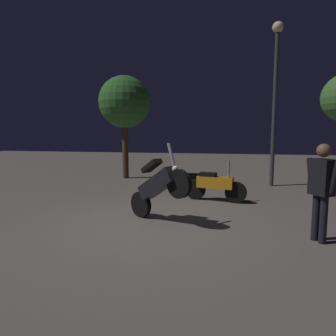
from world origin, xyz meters
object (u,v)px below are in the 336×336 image
Objects in this scene: motorcycle_black_foreground at (158,186)px; motorcycle_orange_parked_left at (215,185)px; streetlamp_near at (275,85)px; person_rider_beside at (322,184)px.

motorcycle_black_foreground reaches higher than motorcycle_orange_parked_left.
motorcycle_black_foreground is at bearing -121.15° from streetlamp_near.
motorcycle_black_foreground is 2.38m from motorcycle_orange_parked_left.
person_rider_beside reaches higher than motorcycle_orange_parked_left.
motorcycle_orange_parked_left is 3.27m from person_rider_beside.
motorcycle_orange_parked_left is at bearing 95.81° from motorcycle_black_foreground.
motorcycle_orange_parked_left is (1.06, 2.10, -0.31)m from motorcycle_black_foreground.
person_rider_beside is at bearing -90.04° from streetlamp_near.
motorcycle_orange_parked_left is at bearing -124.30° from streetlamp_near.
person_rider_beside is at bearing -43.17° from motorcycle_orange_parked_left.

